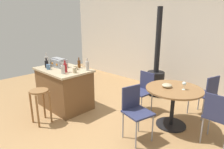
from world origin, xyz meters
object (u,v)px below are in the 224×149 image
object	(u,v)px
bottle_3	(79,64)
wine_glass	(184,84)
dining_table	(173,97)
bottle_5	(47,61)
cup_0	(63,67)
cup_3	(75,70)
folding_chair_near	(143,89)
toolbox	(59,63)
bottle_0	(87,66)
wooden_stool	(40,99)
kitchen_island	(64,88)
serving_bowl	(167,85)
cup_4	(61,62)
folding_chair_far	(135,109)
cup_2	(48,67)
bottle_1	(63,69)
folding_chair_left	(218,115)
cup_1	(76,68)
bottle_4	(47,64)
wood_stove	(156,76)
bottle_2	(65,68)
folding_chair_right	(206,92)

from	to	relation	value
bottle_3	wine_glass	distance (m)	2.21
dining_table	bottle_5	size ratio (longest dim) A/B	3.20
bottle_3	cup_0	size ratio (longest dim) A/B	2.15
dining_table	cup_3	size ratio (longest dim) A/B	9.00
dining_table	folding_chair_near	size ratio (longest dim) A/B	1.18
toolbox	bottle_0	size ratio (longest dim) A/B	1.49
dining_table	cup_3	xyz separation A→B (m)	(-1.68, -0.93, 0.37)
wooden_stool	kitchen_island	bearing A→B (deg)	112.02
serving_bowl	wine_glass	bearing A→B (deg)	18.87
bottle_5	dining_table	bearing A→B (deg)	21.52
toolbox	cup_0	bearing A→B (deg)	-14.50
cup_4	dining_table	bearing A→B (deg)	14.80
bottle_3	cup_4	world-z (taller)	bottle_3
folding_chair_far	bottle_0	size ratio (longest dim) A/B	3.39
wooden_stool	toolbox	bearing A→B (deg)	123.96
bottle_3	cup_4	size ratio (longest dim) A/B	2.11
kitchen_island	cup_3	xyz separation A→B (m)	(0.46, -0.02, 0.49)
bottle_0	cup_2	bearing A→B (deg)	-142.26
folding_chair_far	bottle_3	world-z (taller)	bottle_3
folding_chair_near	bottle_0	bearing A→B (deg)	-139.94
bottle_1	cup_2	distance (m)	0.53
folding_chair_left	cup_1	size ratio (longest dim) A/B	7.18
folding_chair_near	bottle_3	xyz separation A→B (m)	(-1.21, -0.74, 0.48)
wooden_stool	folding_chair_left	world-z (taller)	folding_chair_left
folding_chair_left	bottle_0	bearing A→B (deg)	-167.25
folding_chair_left	bottle_0	world-z (taller)	bottle_0
folding_chair_left	bottle_3	size ratio (longest dim) A/B	3.77
wooden_stool	cup_4	xyz separation A→B (m)	(-0.73, 0.94, 0.45)
cup_3	cup_4	bearing A→B (deg)	164.71
wooden_stool	bottle_0	size ratio (longest dim) A/B	2.55
dining_table	cup_4	xyz separation A→B (m)	(-2.58, -0.68, 0.37)
folding_chair_near	bottle_4	bearing A→B (deg)	-145.10
cup_0	cup_3	bearing A→B (deg)	2.23
bottle_5	serving_bowl	size ratio (longest dim) A/B	1.73
folding_chair_left	bottle_1	world-z (taller)	bottle_1
dining_table	wooden_stool	bearing A→B (deg)	-138.80
kitchen_island	cup_0	world-z (taller)	cup_0
wooden_stool	cup_3	xyz separation A→B (m)	(0.17, 0.70, 0.45)
kitchen_island	bottle_3	bearing A→B (deg)	58.05
kitchen_island	cup_2	xyz separation A→B (m)	(-0.18, -0.24, 0.50)
cup_1	cup_4	size ratio (longest dim) A/B	1.11
cup_4	serving_bowl	size ratio (longest dim) A/B	0.61
wood_stove	cup_1	xyz separation A→B (m)	(-0.85, -1.87, 0.41)
bottle_4	cup_3	world-z (taller)	bottle_4
dining_table	bottle_3	bearing A→B (deg)	-162.69
bottle_2	cup_3	xyz separation A→B (m)	(0.18, 0.10, -0.04)
bottle_2	cup_3	world-z (taller)	bottle_2
wood_stove	wooden_stool	bearing A→B (deg)	-106.39
wooden_stool	folding_chair_far	bearing A→B (deg)	27.87
folding_chair_right	kitchen_island	bearing A→B (deg)	-145.48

